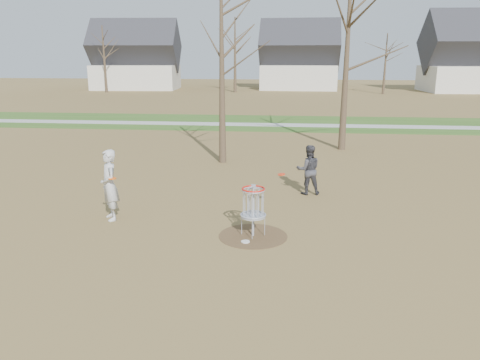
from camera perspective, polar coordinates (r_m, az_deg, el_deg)
name	(u,v)px	position (r m, az deg, el deg)	size (l,w,h in m)	color
ground	(253,236)	(12.28, 1.60, -6.84)	(160.00, 160.00, 0.00)	brown
green_band	(277,123)	(32.70, 4.48, 6.96)	(160.00, 8.00, 0.01)	#2D5119
footpath	(276,125)	(31.70, 4.42, 6.73)	(160.00, 1.50, 0.01)	#9E9E99
dirt_circle	(253,236)	(12.28, 1.60, -6.82)	(1.80, 1.80, 0.01)	#47331E
player_standing	(109,185)	(13.69, -15.62, -0.61)	(0.74, 0.48, 2.03)	silver
player_throwing	(308,170)	(15.84, 8.34, 1.24)	(0.82, 0.64, 1.68)	#38383D
disc_grounded	(245,242)	(11.87, 0.67, -7.52)	(0.22, 0.22, 0.02)	white
discs_in_play	(203,176)	(13.27, -4.50, 0.46)	(4.84, 1.44, 0.11)	red
disc_golf_basket	(253,203)	(11.97, 1.63, -2.78)	(0.64, 0.64, 1.35)	#9EA3AD
bare_trees	(301,46)	(47.17, 7.40, 15.86)	(52.62, 44.98, 9.00)	#382B1E
houses_row	(317,63)	(64.02, 9.37, 13.91)	(56.51, 10.01, 7.26)	silver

